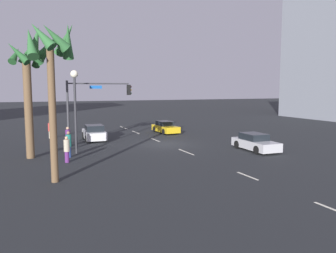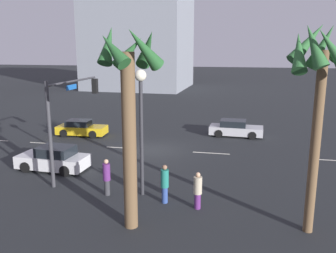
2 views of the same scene
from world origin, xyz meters
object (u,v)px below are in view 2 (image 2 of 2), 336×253
streetlamp (141,109)px  car_2 (81,128)px  car_1 (235,129)px  pedestrian_0 (107,176)px  traffic_signal (69,108)px  building_1 (140,28)px  pedestrian_1 (198,190)px  palm_tree_1 (129,94)px  car_0 (54,159)px  pedestrian_3 (165,183)px  palm_tree_0 (321,69)px

streetlamp → car_2: bearing=-52.3°
car_1 → pedestrian_0: bearing=66.4°
traffic_signal → building_1: (8.76, -44.41, 6.56)m
car_2 → pedestrian_1: bearing=133.6°
building_1 → pedestrian_1: bearing=110.7°
palm_tree_1 → streetlamp: bearing=-81.5°
streetlamp → car_1: bearing=-107.9°
car_1 → building_1: 39.04m
car_0 → streetlamp: streetlamp is taller
pedestrian_1 → pedestrian_3: 1.63m
car_1 → palm_tree_1: size_ratio=0.54×
streetlamp → palm_tree_0: (-7.47, 2.14, 2.12)m
car_2 → pedestrian_0: (-6.64, 11.20, 0.38)m
pedestrian_1 → pedestrian_3: size_ratio=0.93×
car_1 → pedestrian_1: 14.30m
pedestrian_1 → palm_tree_0: palm_tree_0 is taller
car_0 → pedestrian_3: size_ratio=2.26×
pedestrian_3 → building_1: bearing=-72.5°
car_1 → palm_tree_0: 16.74m
palm_tree_0 → traffic_signal: bearing=-19.2°
car_2 → palm_tree_1: bearing=122.2°
car_2 → pedestrian_0: 13.02m
streetlamp → pedestrian_1: (-2.90, 1.01, -3.44)m
palm_tree_0 → streetlamp: bearing=-16.0°
pedestrian_1 → palm_tree_0: (-4.56, 1.12, 5.56)m
building_1 → pedestrian_3: bearing=109.1°
pedestrian_0 → palm_tree_0: (-9.17, 1.73, 5.49)m
car_0 → car_2: size_ratio=1.04×
car_2 → pedestrian_0: bearing=120.7°
car_2 → traffic_signal: traffic_signal is taller
car_0 → car_1: size_ratio=0.97×
pedestrian_0 → pedestrian_1: pedestrian_0 is taller
palm_tree_0 → pedestrian_3: bearing=-13.1°
car_1 → pedestrian_1: size_ratio=2.51×
car_1 → pedestrian_0: size_ratio=2.35×
traffic_signal → palm_tree_0: bearing=160.8°
car_1 → palm_tree_1: palm_tree_1 is taller
car_0 → pedestrian_0: (-4.53, 2.92, 0.32)m
traffic_signal → streetlamp: (-4.81, 2.13, 0.49)m
traffic_signal → palm_tree_1: size_ratio=0.73×
palm_tree_0 → car_2: bearing=-39.3°
car_2 → building_1: 37.45m
palm_tree_0 → car_0: bearing=-18.7°
palm_tree_1 → car_1: bearing=-102.9°
palm_tree_0 → car_1: bearing=-78.2°
pedestrian_0 → palm_tree_0: palm_tree_0 is taller
pedestrian_3 → pedestrian_1: bearing=169.0°
pedestrian_0 → building_1: (11.86, -46.95, 9.45)m
traffic_signal → pedestrian_3: bearing=155.1°
car_0 → building_1: building_1 is taller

